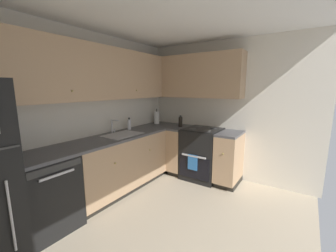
{
  "coord_description": "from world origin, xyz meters",
  "views": [
    {
      "loc": [
        -1.74,
        -1.21,
        1.61
      ],
      "look_at": [
        0.99,
        0.61,
        1.01
      ],
      "focal_mm": 22.45,
      "sensor_mm": 36.0,
      "label": 1
    }
  ],
  "objects_px": {
    "dishwasher": "(45,194)",
    "oil_bottle": "(181,122)",
    "paper_towel_roll": "(157,117)",
    "soap_bottle": "(129,124)",
    "oven_range": "(202,153)"
  },
  "relations": [
    {
      "from": "dishwasher",
      "to": "oil_bottle",
      "type": "bearing_deg",
      "value": -10.63
    },
    {
      "from": "paper_towel_roll",
      "to": "oil_bottle",
      "type": "bearing_deg",
      "value": -94.69
    },
    {
      "from": "soap_bottle",
      "to": "oil_bottle",
      "type": "height_order",
      "value": "oil_bottle"
    },
    {
      "from": "oven_range",
      "to": "soap_bottle",
      "type": "relative_size",
      "value": 5.0
    },
    {
      "from": "soap_bottle",
      "to": "paper_towel_roll",
      "type": "bearing_deg",
      "value": -1.5
    },
    {
      "from": "paper_towel_roll",
      "to": "oil_bottle",
      "type": "height_order",
      "value": "paper_towel_roll"
    },
    {
      "from": "paper_towel_roll",
      "to": "oven_range",
      "type": "bearing_deg",
      "value": -91.65
    },
    {
      "from": "dishwasher",
      "to": "oil_bottle",
      "type": "relative_size",
      "value": 4.07
    },
    {
      "from": "oil_bottle",
      "to": "dishwasher",
      "type": "bearing_deg",
      "value": 169.37
    },
    {
      "from": "dishwasher",
      "to": "oven_range",
      "type": "height_order",
      "value": "oven_range"
    },
    {
      "from": "soap_bottle",
      "to": "oil_bottle",
      "type": "relative_size",
      "value": 0.99
    },
    {
      "from": "oven_range",
      "to": "oil_bottle",
      "type": "bearing_deg",
      "value": 92.35
    },
    {
      "from": "dishwasher",
      "to": "oil_bottle",
      "type": "xyz_separation_m",
      "value": [
        2.28,
        -0.43,
        0.56
      ]
    },
    {
      "from": "oven_range",
      "to": "paper_towel_roll",
      "type": "relative_size",
      "value": 3.41
    },
    {
      "from": "soap_bottle",
      "to": "paper_towel_roll",
      "type": "relative_size",
      "value": 0.68
    }
  ]
}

